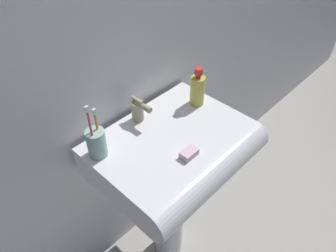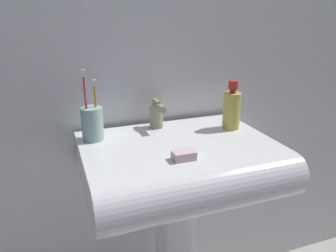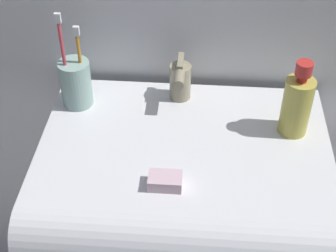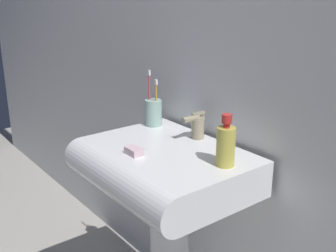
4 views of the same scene
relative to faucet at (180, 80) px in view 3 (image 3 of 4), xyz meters
name	(u,v)px [view 3 (image 3 of 4)]	position (x,y,z in m)	size (l,w,h in m)	color
sink_basin	(183,180)	(0.02, -0.19, -0.11)	(0.58, 0.45, 0.12)	white
faucet	(180,80)	(0.00, 0.00, 0.00)	(0.05, 0.10, 0.10)	tan
toothbrush_cup	(76,82)	(-0.22, -0.03, 0.01)	(0.07, 0.07, 0.22)	#99BFB2
soap_bottle	(297,104)	(0.23, -0.09, 0.02)	(0.06, 0.06, 0.16)	gold
bar_soap	(165,181)	(-0.01, -0.26, -0.04)	(0.06, 0.04, 0.02)	silver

